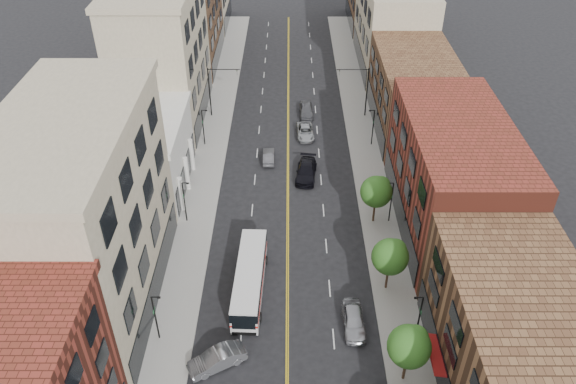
{
  "coord_description": "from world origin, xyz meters",
  "views": [
    {
      "loc": [
        0.14,
        -23.52,
        38.74
      ],
      "look_at": [
        0.03,
        22.62,
        5.0
      ],
      "focal_mm": 35.0,
      "sensor_mm": 36.0,
      "label": 1
    }
  ],
  "objects_px": {
    "car_lane_b": "(305,132)",
    "car_angle_b": "(217,359)",
    "city_bus": "(250,278)",
    "car_lane_a": "(306,171)",
    "car_parked_far": "(354,320)",
    "car_lane_behind": "(269,156)",
    "car_lane_c": "(306,110)"
  },
  "relations": [
    {
      "from": "car_angle_b",
      "to": "car_lane_c",
      "type": "xyz_separation_m",
      "value": [
        8.31,
        43.06,
        0.01
      ]
    },
    {
      "from": "car_angle_b",
      "to": "car_parked_far",
      "type": "relative_size",
      "value": 1.01
    },
    {
      "from": "car_lane_behind",
      "to": "car_lane_b",
      "type": "bearing_deg",
      "value": -128.9
    },
    {
      "from": "car_angle_b",
      "to": "city_bus",
      "type": "bearing_deg",
      "value": 136.66
    },
    {
      "from": "car_lane_c",
      "to": "car_lane_behind",
      "type": "bearing_deg",
      "value": -113.69
    },
    {
      "from": "car_lane_a",
      "to": "car_lane_c",
      "type": "relative_size",
      "value": 1.2
    },
    {
      "from": "city_bus",
      "to": "car_angle_b",
      "type": "height_order",
      "value": "city_bus"
    },
    {
      "from": "car_lane_a",
      "to": "car_lane_b",
      "type": "height_order",
      "value": "car_lane_a"
    },
    {
      "from": "car_angle_b",
      "to": "car_parked_far",
      "type": "height_order",
      "value": "car_parked_far"
    },
    {
      "from": "car_lane_b",
      "to": "car_angle_b",
      "type": "bearing_deg",
      "value": -105.1
    },
    {
      "from": "car_angle_b",
      "to": "car_parked_far",
      "type": "xyz_separation_m",
      "value": [
        11.51,
        4.11,
        0.02
      ]
    },
    {
      "from": "city_bus",
      "to": "car_lane_b",
      "type": "distance_m",
      "value": 29.23
    },
    {
      "from": "car_angle_b",
      "to": "car_parked_far",
      "type": "distance_m",
      "value": 12.22
    },
    {
      "from": "car_lane_behind",
      "to": "car_lane_c",
      "type": "relative_size",
      "value": 0.84
    },
    {
      "from": "city_bus",
      "to": "car_lane_c",
      "type": "xyz_separation_m",
      "value": [
        6.1,
        34.6,
        -0.85
      ]
    },
    {
      "from": "car_lane_b",
      "to": "car_lane_a",
      "type": "bearing_deg",
      "value": -93.53
    },
    {
      "from": "city_bus",
      "to": "car_lane_a",
      "type": "height_order",
      "value": "city_bus"
    },
    {
      "from": "car_parked_far",
      "to": "car_lane_b",
      "type": "bearing_deg",
      "value": 94.85
    },
    {
      "from": "car_parked_far",
      "to": "car_lane_a",
      "type": "bearing_deg",
      "value": 97.61
    },
    {
      "from": "car_lane_behind",
      "to": "car_lane_b",
      "type": "height_order",
      "value": "car_lane_b"
    },
    {
      "from": "car_lane_a",
      "to": "car_lane_b",
      "type": "relative_size",
      "value": 1.16
    },
    {
      "from": "city_bus",
      "to": "car_lane_a",
      "type": "xyz_separation_m",
      "value": [
        5.72,
        18.88,
        -0.83
      ]
    },
    {
      "from": "car_lane_a",
      "to": "car_angle_b",
      "type": "bearing_deg",
      "value": -99.68
    },
    {
      "from": "car_parked_far",
      "to": "car_lane_c",
      "type": "distance_m",
      "value": 39.08
    },
    {
      "from": "car_lane_a",
      "to": "city_bus",
      "type": "bearing_deg",
      "value": -100.36
    },
    {
      "from": "city_bus",
      "to": "car_angle_b",
      "type": "bearing_deg",
      "value": -102.5
    },
    {
      "from": "car_parked_far",
      "to": "car_lane_a",
      "type": "height_order",
      "value": "car_lane_a"
    },
    {
      "from": "car_angle_b",
      "to": "car_lane_b",
      "type": "bearing_deg",
      "value": 139.07
    },
    {
      "from": "city_bus",
      "to": "car_lane_behind",
      "type": "bearing_deg",
      "value": 89.47
    },
    {
      "from": "car_angle_b",
      "to": "car_lane_b",
      "type": "relative_size",
      "value": 0.98
    },
    {
      "from": "car_lane_a",
      "to": "car_lane_b",
      "type": "distance_m",
      "value": 9.74
    },
    {
      "from": "car_lane_behind",
      "to": "city_bus",
      "type": "bearing_deg",
      "value": 86.23
    }
  ]
}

